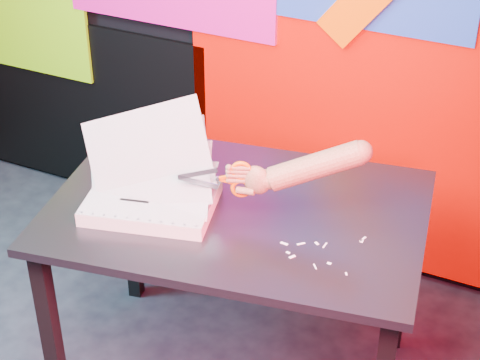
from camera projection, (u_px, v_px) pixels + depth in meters
The scene contains 6 objects.
backdrop at pixel (239, 36), 3.19m from camera, with size 2.88×0.05×2.08m.
work_table at pixel (237, 231), 2.58m from camera, with size 1.30×0.97×0.75m.
printout_stack at pixel (151, 198), 2.52m from camera, with size 0.49×0.38×0.37m.
scissors at pixel (236, 179), 2.41m from camera, with size 0.21×0.09×0.13m.
hand_forearm at pixel (305, 168), 2.37m from camera, with size 0.40×0.19×0.19m.
paper_clippings at pixel (319, 249), 2.35m from camera, with size 0.23×0.21×0.00m.
Camera 1 is at (1.36, -1.25, 2.18)m, focal length 60.00 mm.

